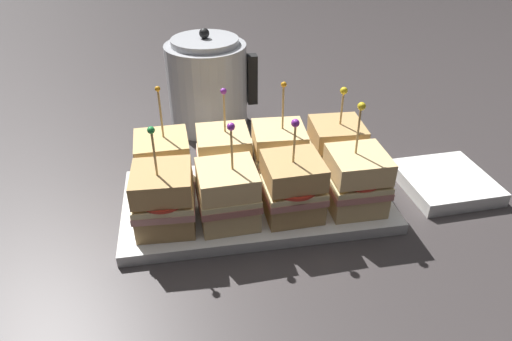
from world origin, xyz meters
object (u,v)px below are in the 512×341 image
object	(u,v)px
sandwich_back_far_left	(164,164)
napkin_stack	(445,182)
sandwich_front_center_right	(292,187)
sandwich_front_far_left	(164,199)
kettle_steel	(208,84)
sandwich_back_far_right	(336,148)
sandwich_back_center_right	(279,153)
sandwich_front_far_right	(356,181)
serving_platter	(256,201)
sandwich_front_center_left	(228,195)
sandwich_back_center_left	(224,158)

from	to	relation	value
sandwich_back_far_left	napkin_stack	bearing A→B (deg)	-6.52
sandwich_front_center_right	sandwich_front_far_left	bearing A→B (deg)	179.54
kettle_steel	napkin_stack	xyz separation A→B (m)	(0.38, -0.31, -0.08)
sandwich_back_far_right	sandwich_front_far_left	bearing A→B (deg)	-161.19
sandwich_front_far_left	sandwich_back_far_left	size ratio (longest dim) A/B	0.94
sandwich_back_center_right	kettle_steel	bearing A→B (deg)	110.62
sandwich_front_center_right	sandwich_back_far_left	distance (m)	0.21
sandwich_front_center_right	sandwich_front_far_right	size ratio (longest dim) A/B	0.93
serving_platter	sandwich_front_far_left	bearing A→B (deg)	-161.07
sandwich_back_far_right	napkin_stack	distance (m)	0.20
sandwich_front_center_left	sandwich_front_far_left	bearing A→B (deg)	178.77
sandwich_front_far_left	sandwich_back_far_left	bearing A→B (deg)	90.21
sandwich_front_far_left	sandwich_back_far_left	world-z (taller)	sandwich_back_far_left
sandwich_front_center_left	sandwich_back_center_left	world-z (taller)	sandwich_back_center_left
serving_platter	sandwich_front_center_left	bearing A→B (deg)	-134.91
sandwich_front_center_right	sandwich_back_far_right	xyz separation A→B (m)	(0.10, 0.10, -0.00)
serving_platter	sandwich_front_center_left	distance (m)	0.09
sandwich_front_far_left	napkin_stack	world-z (taller)	sandwich_front_far_left
sandwich_back_center_right	sandwich_back_far_left	bearing A→B (deg)	-179.70
sandwich_front_center_left	sandwich_back_far_right	size ratio (longest dim) A/B	1.02
sandwich_front_center_left	sandwich_front_far_right	world-z (taller)	sandwich_front_far_right
sandwich_back_center_right	kettle_steel	size ratio (longest dim) A/B	0.83
sandwich_front_center_right	sandwich_back_center_right	world-z (taller)	sandwich_back_center_right
sandwich_back_far_left	sandwich_front_center_right	bearing A→B (deg)	-27.57
sandwich_front_far_left	sandwich_back_center_right	world-z (taller)	sandwich_back_center_right
sandwich_front_far_left	sandwich_back_far_left	distance (m)	0.10
sandwich_back_far_left	napkin_stack	world-z (taller)	sandwich_back_far_left
sandwich_front_far_right	sandwich_back_center_right	world-z (taller)	sandwich_front_far_right
sandwich_front_far_right	sandwich_back_center_right	size ratio (longest dim) A/B	1.01
sandwich_front_far_left	kettle_steel	world-z (taller)	kettle_steel
sandwich_front_far_left	sandwich_back_center_left	bearing A→B (deg)	45.51
kettle_steel	napkin_stack	world-z (taller)	kettle_steel
sandwich_front_center_right	sandwich_back_far_right	world-z (taller)	sandwich_front_center_right
sandwich_front_far_left	sandwich_front_far_right	xyz separation A→B (m)	(0.29, -0.00, 0.00)
sandwich_back_far_left	sandwich_back_far_right	bearing A→B (deg)	0.16
sandwich_front_far_right	napkin_stack	size ratio (longest dim) A/B	1.17
sandwich_back_far_right	napkin_stack	world-z (taller)	sandwich_back_far_right
sandwich_front_center_right	napkin_stack	bearing A→B (deg)	9.00
sandwich_back_center_right	sandwich_back_far_right	bearing A→B (deg)	-0.11
sandwich_back_center_left	sandwich_front_center_left	bearing A→B (deg)	-93.09
sandwich_back_center_left	sandwich_back_center_right	xyz separation A→B (m)	(0.09, -0.00, 0.00)
sandwich_front_far_left	napkin_stack	distance (m)	0.47
sandwich_back_far_left	sandwich_back_center_right	bearing A→B (deg)	0.30
sandwich_front_center_right	sandwich_back_far_left	xyz separation A→B (m)	(-0.19, 0.10, -0.00)
sandwich_back_center_left	sandwich_back_center_right	distance (m)	0.09
sandwich_front_center_right	sandwich_back_center_left	distance (m)	0.13
sandwich_front_center_left	sandwich_back_center_left	size ratio (longest dim) A/B	0.96
napkin_stack	sandwich_front_far_right	bearing A→B (deg)	-166.33
sandwich_back_far_left	sandwich_front_far_left	bearing A→B (deg)	-89.79
sandwich_back_center_left	napkin_stack	distance (m)	0.38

